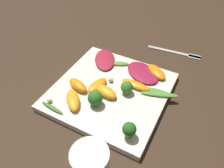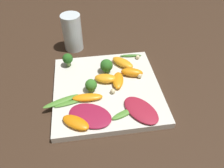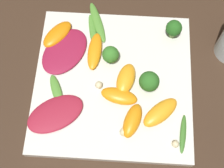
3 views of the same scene
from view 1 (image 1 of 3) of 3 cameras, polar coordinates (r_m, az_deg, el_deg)
The scene contains 21 objects.
ground_plane at distance 0.58m, azimuth -0.36°, elevation -2.53°, with size 2.40×2.40×0.00m, color #382619.
plate at distance 0.57m, azimuth -0.37°, elevation -1.91°, with size 0.28×0.28×0.02m.
fork at distance 0.74m, azimuth 17.28°, elevation 7.71°, with size 0.03×0.17×0.01m.
radicchio_leaf_0 at distance 0.61m, azimuth 8.06°, elevation 2.97°, with size 0.11×0.13×0.01m.
radicchio_leaf_1 at distance 0.65m, azimuth -1.88°, elevation 6.41°, with size 0.12×0.10×0.01m.
orange_segment_0 at distance 0.57m, azimuth -8.91°, elevation -0.30°, with size 0.04×0.07×0.02m.
orange_segment_1 at distance 0.57m, azimuth 6.18°, elevation -0.22°, with size 0.03×0.08×0.01m.
orange_segment_2 at distance 0.54m, azimuth -10.18°, elevation -4.11°, with size 0.07×0.07×0.02m.
orange_segment_3 at distance 0.54m, azimuth -1.07°, elevation -2.18°, with size 0.04×0.07×0.02m.
orange_segment_4 at distance 0.62m, azimuth 11.59°, elevation 3.12°, with size 0.07×0.07×0.02m.
orange_segment_5 at distance 0.56m, azimuth -3.86°, elevation -0.36°, with size 0.07×0.04×0.02m.
broccoli_floret_0 at distance 0.54m, azimuth 3.86°, elevation -0.87°, with size 0.03×0.03×0.04m.
broccoli_floret_1 at distance 0.46m, azimuth 4.53°, elevation -11.79°, with size 0.03×0.03×0.04m.
broccoli_floret_2 at distance 0.52m, azimuth -4.41°, elevation -3.70°, with size 0.04×0.04×0.04m.
arugula_sprig_0 at distance 0.57m, azimuth 9.83°, elevation -1.38°, with size 0.03×0.09×0.01m.
arugula_sprig_1 at distance 0.54m, azimuth -15.36°, elevation -6.00°, with size 0.02×0.07×0.01m.
arugula_sprig_2 at distance 0.56m, azimuth 12.30°, elevation -2.63°, with size 0.05×0.09×0.01m.
arugula_sprig_3 at distance 0.64m, azimuth 1.69°, elevation 5.36°, with size 0.04×0.07×0.01m.
macadamia_nut_0 at distance 0.55m, azimuth -16.00°, elevation -4.14°, with size 0.01×0.01×0.01m.
macadamia_nut_1 at distance 0.59m, azimuth -9.71°, elevation 0.88°, with size 0.01×0.01×0.01m.
macadamia_nut_2 at distance 0.58m, azimuth -0.34°, elevation 1.13°, with size 0.01×0.01×0.01m.
Camera 1 is at (-0.35, -0.19, 0.42)m, focal length 35.00 mm.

